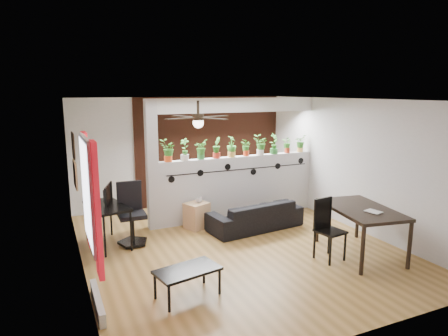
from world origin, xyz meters
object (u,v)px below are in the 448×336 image
(potted_plant_0, at_px, (168,150))
(cube_shelf, at_px, (197,215))
(potted_plant_7, at_px, (274,143))
(sofa, at_px, (255,215))
(potted_plant_4, at_px, (232,146))
(coffee_table, at_px, (187,272))
(dining_table, at_px, (361,213))
(ceiling_fan, at_px, (198,119))
(potted_plant_9, at_px, (300,143))
(potted_plant_1, at_px, (185,149))
(potted_plant_6, at_px, (260,144))
(office_chair, at_px, (132,218))
(potted_plant_8, at_px, (287,144))
(computer_desk, at_px, (107,209))
(potted_plant_3, at_px, (216,147))
(potted_plant_5, at_px, (246,147))
(potted_plant_2, at_px, (201,149))
(folding_chair, at_px, (326,223))
(cup, at_px, (199,200))

(potted_plant_0, height_order, cube_shelf, potted_plant_0)
(potted_plant_7, distance_m, sofa, 1.82)
(potted_plant_4, height_order, coffee_table, potted_plant_4)
(dining_table, height_order, coffee_table, dining_table)
(ceiling_fan, xyz_separation_m, potted_plant_9, (3.18, 1.80, -0.75))
(potted_plant_0, xyz_separation_m, potted_plant_7, (2.46, -0.00, 0.01))
(potted_plant_1, bearing_deg, dining_table, -51.12)
(potted_plant_6, relative_size, office_chair, 0.40)
(potted_plant_6, height_order, dining_table, potted_plant_6)
(potted_plant_4, bearing_deg, dining_table, -67.31)
(office_chair, distance_m, dining_table, 4.02)
(ceiling_fan, xyz_separation_m, potted_plant_1, (0.37, 1.80, -0.72))
(potted_plant_1, xyz_separation_m, potted_plant_8, (2.46, 0.00, -0.04))
(potted_plant_7, xyz_separation_m, sofa, (-0.92, -0.84, -1.33))
(computer_desk, bearing_deg, potted_plant_1, 18.86)
(potted_plant_3, relative_size, potted_plant_9, 1.11)
(potted_plant_0, bearing_deg, potted_plant_9, -0.00)
(potted_plant_0, bearing_deg, cube_shelf, -35.98)
(potted_plant_0, xyz_separation_m, potted_plant_5, (1.76, -0.00, -0.04))
(potted_plant_2, distance_m, potted_plant_5, 1.05)
(potted_plant_0, distance_m, cube_shelf, 1.44)
(ceiling_fan, relative_size, potted_plant_0, 2.66)
(potted_plant_9, distance_m, folding_chair, 3.04)
(potted_plant_6, relative_size, coffee_table, 0.47)
(sofa, height_order, cup, cup)
(potted_plant_6, distance_m, dining_table, 2.88)
(ceiling_fan, distance_m, cube_shelf, 2.56)
(dining_table, bearing_deg, office_chair, 148.90)
(potted_plant_6, xyz_separation_m, potted_plant_8, (0.70, 0.00, -0.04))
(potted_plant_6, relative_size, potted_plant_9, 1.11)
(computer_desk, bearing_deg, dining_table, -29.15)
(computer_desk, xyz_separation_m, folding_chair, (3.22, -2.03, -0.08))
(ceiling_fan, relative_size, potted_plant_3, 2.70)
(computer_desk, bearing_deg, potted_plant_8, 7.84)
(potted_plant_5, relative_size, potted_plant_9, 0.93)
(potted_plant_1, xyz_separation_m, sofa, (1.19, -0.84, -1.32))
(computer_desk, bearing_deg, potted_plant_3, 13.50)
(potted_plant_2, xyz_separation_m, coffee_table, (-1.31, -2.88, -1.21))
(cup, bearing_deg, potted_plant_2, 61.67)
(cube_shelf, bearing_deg, coffee_table, -134.23)
(ceiling_fan, xyz_separation_m, dining_table, (2.56, -0.91, -1.58))
(potted_plant_4, height_order, cube_shelf, potted_plant_4)
(potted_plant_8, height_order, folding_chair, potted_plant_8)
(potted_plant_0, xyz_separation_m, potted_plant_8, (2.81, 0.00, -0.04))
(potted_plant_6, bearing_deg, potted_plant_5, 180.00)
(potted_plant_9, height_order, cup, potted_plant_9)
(cube_shelf, bearing_deg, potted_plant_0, 122.66)
(potted_plant_5, xyz_separation_m, sofa, (-0.22, -0.84, -1.28))
(potted_plant_6, relative_size, cube_shelf, 0.84)
(potted_plant_2, relative_size, potted_plant_3, 0.94)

